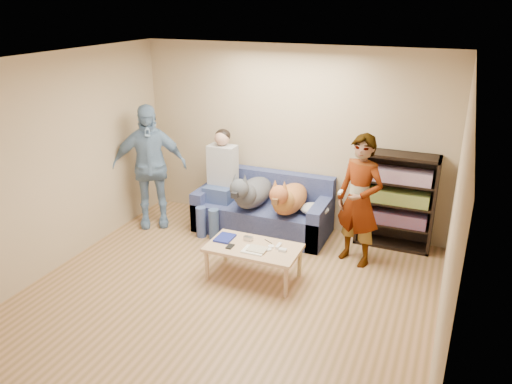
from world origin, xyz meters
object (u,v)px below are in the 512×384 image
at_px(coffee_table, 253,250).
at_px(notebook_blue, 225,238).
at_px(person_seated, 220,177).
at_px(sofa, 264,212).
at_px(bookshelf, 396,199).
at_px(person_standing_right, 359,201).
at_px(person_standing_left, 149,166).
at_px(camera_silver, 248,239).
at_px(dog_gray, 251,192).
at_px(dog_tan, 288,199).

bearing_deg(coffee_table, notebook_blue, 172.87).
bearing_deg(person_seated, sofa, 11.36).
distance_m(coffee_table, bookshelf, 2.11).
xyz_separation_m(person_standing_right, person_standing_left, (-3.03, -0.03, 0.07)).
height_order(person_standing_right, person_seated, person_standing_right).
relative_size(camera_silver, person_seated, 0.07).
bearing_deg(notebook_blue, dog_gray, 94.87).
xyz_separation_m(dog_tan, coffee_table, (-0.05, -1.08, -0.26)).
xyz_separation_m(notebook_blue, sofa, (0.02, 1.24, -0.15)).
xyz_separation_m(person_standing_left, sofa, (1.60, 0.45, -0.62)).
xyz_separation_m(person_standing_left, notebook_blue, (1.58, -0.80, -0.47)).
height_order(coffee_table, bookshelf, bookshelf).
bearing_deg(dog_tan, person_standing_left, -173.42).
bearing_deg(dog_gray, person_seated, 171.27).
bearing_deg(sofa, coffee_table, -73.56).
height_order(sofa, dog_gray, dog_gray).
height_order(sofa, bookshelf, bookshelf).
distance_m(person_standing_left, coffee_table, 2.22).
relative_size(person_standing_left, camera_silver, 16.44).
bearing_deg(person_seated, dog_tan, -4.51).
distance_m(notebook_blue, camera_silver, 0.29).
bearing_deg(person_standing_left, dog_gray, -22.98).
xyz_separation_m(person_standing_left, person_seated, (0.97, 0.32, -0.13)).
bearing_deg(dog_gray, person_standing_right, -7.66).
distance_m(sofa, coffee_table, 1.35).
distance_m(camera_silver, sofa, 1.21).
xyz_separation_m(camera_silver, coffee_table, (0.12, -0.12, -0.07)).
relative_size(person_seated, bookshelf, 1.13).
bearing_deg(person_standing_right, sofa, -174.33).
bearing_deg(dog_tan, person_seated, 175.49).
xyz_separation_m(notebook_blue, dog_gray, (-0.09, 1.03, 0.21)).
height_order(person_seated, dog_tan, person_seated).
height_order(person_seated, coffee_table, person_seated).
height_order(camera_silver, sofa, sofa).
xyz_separation_m(dog_gray, dog_tan, (0.54, -0.00, -0.01)).
height_order(dog_tan, bookshelf, bookshelf).
height_order(person_standing_left, sofa, person_standing_left).
relative_size(dog_gray, dog_tan, 1.08).
distance_m(person_seated, bookshelf, 2.46).
distance_m(person_standing_right, dog_tan, 1.04).
height_order(notebook_blue, sofa, sofa).
xyz_separation_m(person_standing_left, camera_silver, (1.86, -0.73, -0.46)).
height_order(dog_gray, dog_tan, dog_gray).
bearing_deg(coffee_table, bookshelf, 47.06).
xyz_separation_m(person_seated, dog_tan, (1.06, -0.08, -0.14)).
distance_m(person_standing_right, coffee_table, 1.44).
height_order(dog_gray, coffee_table, dog_gray).
relative_size(person_standing_right, sofa, 0.88).
xyz_separation_m(person_standing_right, dog_tan, (-1.00, 0.20, -0.20)).
relative_size(sofa, dog_tan, 1.63).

